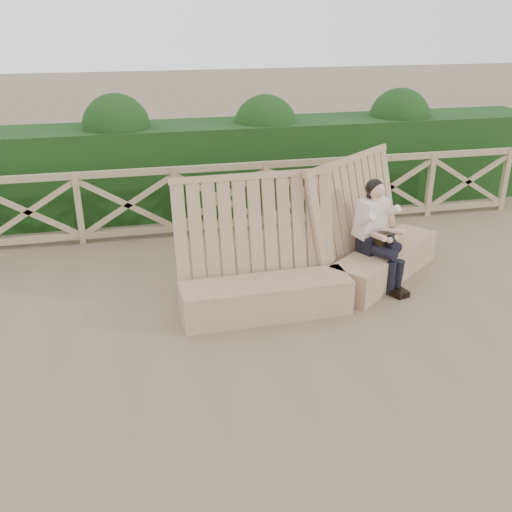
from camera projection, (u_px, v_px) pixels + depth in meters
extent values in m
plane|color=brown|center=(278.00, 348.00, 5.98)|extent=(60.00, 60.00, 0.00)
cube|color=#7F6548|center=(266.00, 298.00, 6.58)|extent=(1.97, 0.55, 0.42)
cube|color=#7F6548|center=(260.00, 243.00, 6.59)|extent=(1.97, 0.49, 1.54)
cube|color=#7F6548|center=(384.00, 262.00, 7.49)|extent=(1.86, 1.59, 0.42)
cube|color=#7F6548|center=(369.00, 217.00, 7.42)|extent=(1.82, 1.54, 1.54)
cube|color=black|center=(372.00, 243.00, 7.28)|extent=(0.43, 0.38, 0.21)
cube|color=beige|center=(371.00, 217.00, 7.18)|extent=(0.47, 0.42, 0.51)
sphere|color=tan|center=(377.00, 190.00, 7.00)|extent=(0.27, 0.27, 0.21)
sphere|color=black|center=(375.00, 188.00, 7.01)|extent=(0.30, 0.30, 0.22)
cylinder|color=black|center=(380.00, 251.00, 7.09)|extent=(0.32, 0.47, 0.15)
cylinder|color=black|center=(387.00, 242.00, 7.16)|extent=(0.33, 0.47, 0.16)
cylinder|color=black|center=(390.00, 278.00, 7.04)|extent=(0.16, 0.16, 0.42)
cylinder|color=black|center=(398.00, 276.00, 7.10)|extent=(0.16, 0.16, 0.42)
cube|color=black|center=(395.00, 293.00, 7.05)|extent=(0.18, 0.25, 0.08)
cube|color=black|center=(401.00, 292.00, 7.09)|extent=(0.18, 0.25, 0.08)
cube|color=black|center=(384.00, 239.00, 7.12)|extent=(0.30, 0.25, 0.17)
cube|color=black|center=(394.00, 239.00, 6.97)|extent=(0.10, 0.11, 0.12)
cube|color=#8B7951|center=(220.00, 167.00, 8.70)|extent=(10.10, 0.07, 0.10)
cube|color=#8B7951|center=(222.00, 225.00, 9.07)|extent=(10.10, 0.07, 0.10)
cube|color=black|center=(209.00, 167.00, 9.89)|extent=(12.00, 1.20, 1.50)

